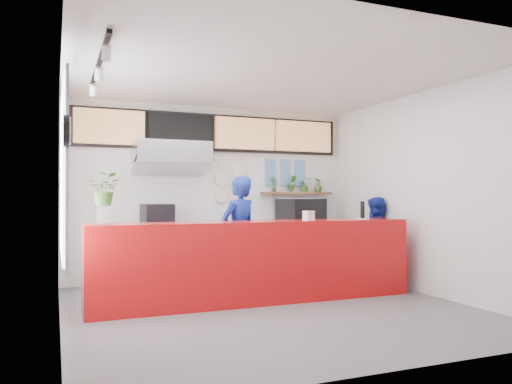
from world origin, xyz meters
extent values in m
plane|color=slate|center=(0.00, 0.00, 0.00)|extent=(5.00, 5.00, 0.00)
plane|color=silver|center=(0.00, 0.00, 3.00)|extent=(5.00, 5.00, 0.00)
plane|color=white|center=(0.00, 2.50, 1.50)|extent=(5.00, 0.00, 5.00)
plane|color=white|center=(-2.50, 0.00, 1.50)|extent=(0.00, 5.00, 5.00)
plane|color=white|center=(2.50, 0.00, 1.50)|extent=(0.00, 5.00, 5.00)
cube|color=red|center=(0.00, 0.40, 0.55)|extent=(4.50, 0.60, 1.10)
cube|color=beige|center=(0.00, 2.49, 2.60)|extent=(5.00, 0.02, 0.80)
cube|color=#B2B5BA|center=(-0.80, 2.20, 0.45)|extent=(1.80, 0.60, 0.90)
cube|color=black|center=(-1.02, 2.20, 1.11)|extent=(0.50, 0.50, 0.41)
cube|color=#B2B5BA|center=(-0.80, 2.15, 2.15)|extent=(1.20, 0.70, 0.35)
cube|color=#B2B5BA|center=(-0.80, 2.15, 1.95)|extent=(1.20, 0.69, 0.31)
cube|color=#B2B5BA|center=(1.50, 2.20, 0.45)|extent=(1.80, 0.60, 0.90)
cube|color=black|center=(1.59, 2.20, 1.15)|extent=(0.88, 0.72, 0.49)
cube|color=#B2B5BA|center=(1.59, 2.20, 1.38)|extent=(0.76, 0.64, 0.06)
cube|color=brown|center=(1.60, 2.40, 1.50)|extent=(1.40, 0.18, 0.04)
cube|color=tan|center=(-1.75, 2.38, 2.55)|extent=(1.10, 0.10, 0.55)
cube|color=black|center=(-0.59, 2.38, 2.55)|extent=(1.10, 0.10, 0.55)
cube|color=tan|center=(0.57, 2.38, 2.55)|extent=(1.10, 0.10, 0.55)
cube|color=tan|center=(1.73, 2.38, 2.55)|extent=(1.10, 0.10, 0.55)
cube|color=black|center=(0.00, 2.46, 2.55)|extent=(4.80, 0.04, 0.65)
cube|color=silver|center=(-2.47, 0.30, 1.70)|extent=(0.04, 2.20, 1.90)
cube|color=#B2B5BA|center=(-2.45, 0.30, 1.70)|extent=(0.03, 2.30, 2.00)
cylinder|color=black|center=(-2.46, -0.90, 2.05)|extent=(0.05, 0.30, 0.30)
cylinder|color=white|center=(-2.43, -0.90, 2.05)|extent=(0.02, 0.26, 0.26)
cube|color=black|center=(-2.10, 0.00, 2.94)|extent=(0.05, 2.40, 0.04)
cylinder|color=silver|center=(0.15, 2.47, 1.75)|extent=(0.24, 0.03, 0.24)
cylinder|color=silver|center=(0.45, 2.47, 1.65)|extent=(0.24, 0.03, 0.24)
cylinder|color=silver|center=(0.15, 2.47, 1.45)|extent=(0.24, 0.03, 0.24)
cylinder|color=silver|center=(0.50, 2.47, 1.90)|extent=(0.24, 0.03, 0.24)
cube|color=#598CBF|center=(1.10, 2.48, 2.00)|extent=(0.20, 0.02, 0.25)
cube|color=#598CBF|center=(1.40, 2.48, 2.00)|extent=(0.20, 0.02, 0.25)
cube|color=#598CBF|center=(1.70, 2.48, 2.00)|extent=(0.20, 0.02, 0.25)
cube|color=#598CBF|center=(1.10, 2.48, 1.75)|extent=(0.20, 0.02, 0.25)
cube|color=#598CBF|center=(1.40, 2.48, 1.75)|extent=(0.20, 0.02, 0.25)
cube|color=#598CBF|center=(1.70, 2.48, 1.75)|extent=(0.20, 0.02, 0.25)
imported|color=navy|center=(-0.03, 1.05, 0.87)|extent=(0.75, 0.64, 1.74)
imported|color=navy|center=(2.33, 0.98, 0.71)|extent=(0.87, 0.81, 1.43)
imported|color=#336623|center=(1.14, 2.40, 1.66)|extent=(0.17, 0.14, 0.28)
imported|color=#336623|center=(1.50, 2.40, 1.67)|extent=(0.20, 0.17, 0.31)
imported|color=#336623|center=(1.76, 2.40, 1.65)|extent=(0.24, 0.20, 0.26)
imported|color=#336623|center=(2.05, 2.40, 1.65)|extent=(0.17, 0.16, 0.26)
cylinder|color=silver|center=(-1.99, 0.40, 1.22)|extent=(0.23, 0.23, 0.24)
imported|color=#336623|center=(-1.99, 0.40, 1.52)|extent=(0.44, 0.41, 0.40)
cube|color=white|center=(0.75, 0.33, 1.17)|extent=(0.18, 0.15, 0.13)
cylinder|color=white|center=(1.65, 0.34, 1.11)|extent=(0.21, 0.21, 0.01)
cylinder|color=black|center=(1.65, 0.34, 1.24)|extent=(0.06, 0.06, 0.25)
camera|label=1|loc=(-2.55, -5.88, 1.44)|focal=35.00mm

